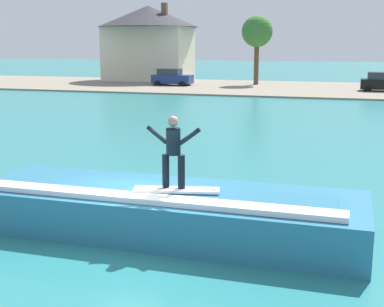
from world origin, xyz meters
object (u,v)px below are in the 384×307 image
at_px(wave_crest, 166,210).
at_px(surfer, 173,148).
at_px(tree_tall_bare, 257,32).
at_px(car_far_shore, 382,82).
at_px(house_with_chimney, 148,37).
at_px(car_near_shore, 172,77).
at_px(surfboard, 177,190).

bearing_deg(wave_crest, surfer, -45.22).
bearing_deg(tree_tall_bare, surfer, -82.07).
relative_size(car_far_shore, house_with_chimney, 0.32).
bearing_deg(car_near_shore, surfer, -70.68).
bearing_deg(house_with_chimney, surfer, -67.69).
bearing_deg(wave_crest, car_near_shore, 109.09).
distance_m(wave_crest, tree_tall_bare, 45.08).
xyz_separation_m(surfboard, house_with_chimney, (-19.68, 47.81, 4.05)).
distance_m(wave_crest, car_near_shore, 43.27).
distance_m(car_near_shore, car_far_shore, 20.61).
relative_size(house_with_chimney, tree_tall_bare, 1.63).
bearing_deg(car_near_shore, wave_crest, -70.91).
bearing_deg(wave_crest, surfboard, -42.37).
bearing_deg(wave_crest, tree_tall_bare, 97.62).
xyz_separation_m(wave_crest, house_with_chimney, (-19.31, 47.47, 4.67)).
xyz_separation_m(surfboard, tree_tall_bare, (-6.31, 44.75, 4.39)).
bearing_deg(car_far_shore, house_with_chimney, 163.61).
bearing_deg(car_far_shore, surfer, -98.69).
xyz_separation_m(surfer, car_far_shore, (6.14, 40.19, -1.13)).
relative_size(surfboard, car_near_shore, 0.48).
bearing_deg(house_with_chimney, car_near_shore, -51.92).
distance_m(car_far_shore, house_with_chimney, 27.16).
height_order(surfboard, surfer, surfer).
bearing_deg(surfboard, surfer, 149.72).
distance_m(surfboard, car_far_shore, 40.70).
relative_size(wave_crest, surfboard, 4.63).
height_order(wave_crest, tree_tall_bare, tree_tall_bare).
bearing_deg(car_near_shore, tree_tall_bare, 23.18).
bearing_deg(house_with_chimney, tree_tall_bare, -12.91).
bearing_deg(surfer, house_with_chimney, 112.31).
relative_size(wave_crest, surfer, 5.60).
distance_m(surfer, car_far_shore, 40.67).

